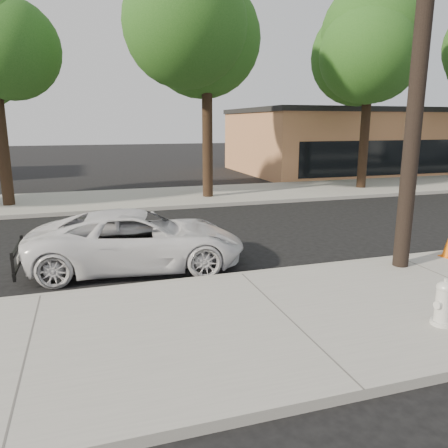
{
  "coord_description": "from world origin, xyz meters",
  "views": [
    {
      "loc": [
        -3.02,
        -10.45,
        3.29
      ],
      "look_at": [
        -0.06,
        -1.05,
        1.0
      ],
      "focal_mm": 35.0,
      "sensor_mm": 36.0,
      "label": 1
    }
  ],
  "objects": [
    {
      "name": "ground",
      "position": [
        0.0,
        0.0,
        0.0
      ],
      "size": [
        120.0,
        120.0,
        0.0
      ],
      "primitive_type": "plane",
      "color": "black",
      "rests_on": "ground"
    },
    {
      "name": "near_sidewalk",
      "position": [
        0.0,
        -4.3,
        0.07
      ],
      "size": [
        90.0,
        4.4,
        0.15
      ],
      "primitive_type": "cube",
      "color": "gray",
      "rests_on": "ground"
    },
    {
      "name": "far_sidewalk",
      "position": [
        0.0,
        8.5,
        0.07
      ],
      "size": [
        90.0,
        5.0,
        0.15
      ],
      "primitive_type": "cube",
      "color": "gray",
      "rests_on": "ground"
    },
    {
      "name": "curb_near",
      "position": [
        0.0,
        -2.1,
        0.07
      ],
      "size": [
        90.0,
        0.12,
        0.16
      ],
      "primitive_type": "cube",
      "color": "#9E9B93",
      "rests_on": "ground"
    },
    {
      "name": "building_main",
      "position": [
        16.0,
        16.0,
        2.0
      ],
      "size": [
        18.0,
        10.0,
        4.0
      ],
      "primitive_type": "cube",
      "color": "#C27E51",
      "rests_on": "ground"
    },
    {
      "name": "utility_pole",
      "position": [
        3.6,
        -2.7,
        4.7
      ],
      "size": [
        1.4,
        0.34,
        9.0
      ],
      "color": "black",
      "rests_on": "near_sidewalk"
    },
    {
      "name": "tree_c",
      "position": [
        2.22,
        7.64,
        6.91
      ],
      "size": [
        4.96,
        4.8,
        9.55
      ],
      "color": "black",
      "rests_on": "far_sidewalk"
    },
    {
      "name": "tree_d",
      "position": [
        10.2,
        7.95,
        6.37
      ],
      "size": [
        4.5,
        4.35,
        8.75
      ],
      "color": "black",
      "rests_on": "far_sidewalk"
    },
    {
      "name": "police_cruiser",
      "position": [
        -1.99,
        -0.63,
        0.67
      ],
      "size": [
        5.07,
        2.77,
        1.35
      ],
      "primitive_type": "imported",
      "rotation": [
        0.0,
        0.0,
        1.46
      ],
      "color": "silver",
      "rests_on": "ground"
    },
    {
      "name": "fire_hydrant",
      "position": [
        2.23,
        -5.37,
        0.5
      ],
      "size": [
        0.39,
        0.35,
        0.72
      ],
      "rotation": [
        0.0,
        0.0,
        0.2
      ],
      "color": "silver",
      "rests_on": "near_sidewalk"
    }
  ]
}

